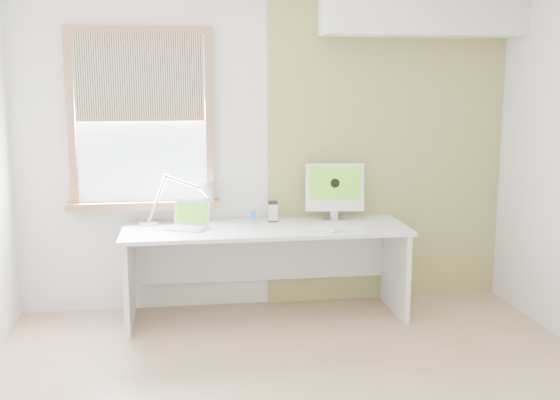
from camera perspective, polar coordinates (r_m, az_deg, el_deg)
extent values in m
cube|color=tan|center=(4.14, 2.17, -16.51)|extent=(4.00, 3.50, 0.02)
cube|color=silver|center=(5.47, -1.07, 4.39)|extent=(4.00, 0.02, 2.60)
cube|color=silver|center=(2.07, 11.23, -5.33)|extent=(4.00, 0.02, 2.60)
cube|color=#9B934E|center=(5.66, 9.08, 4.46)|extent=(2.00, 0.02, 2.60)
cube|color=white|center=(5.57, 11.99, 15.62)|extent=(1.60, 0.40, 0.42)
cube|color=#916447|center=(5.44, -17.35, 6.54)|extent=(0.06, 0.06, 1.42)
cube|color=#916447|center=(5.37, -6.04, 6.91)|extent=(0.06, 0.06, 1.42)
cube|color=#916447|center=(5.38, -11.99, 14.00)|extent=(1.00, 0.06, 0.06)
cube|color=#916447|center=(5.44, -11.48, -0.42)|extent=(1.20, 0.14, 0.06)
cube|color=#D1E2F9|center=(5.40, -11.72, 6.77)|extent=(1.00, 0.01, 1.30)
cube|color=beige|center=(5.34, -11.87, 10.22)|extent=(0.98, 0.02, 0.65)
cube|color=#916447|center=(5.35, -11.74, 6.74)|extent=(0.98, 0.03, 0.03)
cube|color=silver|center=(5.18, -1.20, -2.49)|extent=(2.20, 0.70, 0.03)
cube|color=silver|center=(5.26, -12.70, -6.67)|extent=(0.04, 0.64, 0.70)
cube|color=silver|center=(5.50, 9.80, -5.83)|extent=(0.04, 0.64, 0.70)
cube|color=silver|center=(5.55, -1.60, -4.44)|extent=(2.08, 0.02, 0.48)
cylinder|color=silver|center=(5.38, -11.06, -1.91)|extent=(0.18, 0.18, 0.02)
sphere|color=silver|center=(5.38, -11.06, -1.72)|extent=(0.05, 0.05, 0.05)
cylinder|color=silver|center=(5.35, -10.38, 0.12)|extent=(0.17, 0.03, 0.36)
sphere|color=silver|center=(5.32, -9.68, 1.99)|extent=(0.05, 0.05, 0.04)
cylinder|color=silver|center=(5.32, -7.96, 1.41)|extent=(0.32, 0.05, 0.14)
sphere|color=silver|center=(5.32, -6.24, 0.82)|extent=(0.04, 0.04, 0.04)
cone|color=silver|center=(5.33, -5.92, 0.52)|extent=(0.26, 0.28, 0.22)
cube|color=silver|center=(5.16, -7.91, -2.37)|extent=(0.35, 0.31, 0.02)
cube|color=#B2B5B7|center=(5.16, -7.92, -2.27)|extent=(0.28, 0.22, 0.00)
cube|color=silver|center=(5.23, -7.47, -1.04)|extent=(0.29, 0.18, 0.19)
cube|color=#4A9118|center=(5.23, -7.50, -1.06)|extent=(0.25, 0.15, 0.16)
cylinder|color=silver|center=(5.31, -2.31, -1.92)|extent=(0.07, 0.07, 0.02)
cube|color=silver|center=(5.30, -2.31, -1.26)|extent=(0.05, 0.01, 0.10)
cube|color=#194C99|center=(5.29, -2.30, -1.28)|extent=(0.04, 0.00, 0.08)
cube|color=silver|center=(5.40, -0.62, -0.98)|extent=(0.08, 0.12, 0.15)
cube|color=black|center=(5.39, -0.62, -0.22)|extent=(0.08, 0.12, 0.01)
cube|color=black|center=(5.41, -0.62, -1.72)|extent=(0.08, 0.12, 0.01)
cube|color=silver|center=(5.45, 4.65, -1.68)|extent=(0.19, 0.17, 0.01)
cube|color=silver|center=(5.46, 4.63, -0.79)|extent=(0.06, 0.03, 0.15)
cube|color=white|center=(5.42, 4.67, 1.09)|extent=(0.48, 0.13, 0.39)
cube|color=#4A9118|center=(5.39, 4.71, 1.44)|extent=(0.41, 0.07, 0.26)
cylinder|color=black|center=(5.38, 4.71, 1.44)|extent=(0.08, 0.02, 0.08)
cube|color=white|center=(5.11, 4.98, -2.45)|extent=(0.45, 0.19, 0.02)
cube|color=white|center=(5.10, 4.98, -2.35)|extent=(0.42, 0.16, 0.00)
ellipsoid|color=white|center=(5.01, 4.53, -2.62)|extent=(0.06, 0.10, 0.03)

